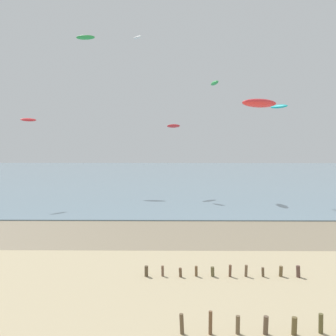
# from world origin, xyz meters

# --- Properties ---
(wet_sand_strip) EXTENTS (120.00, 8.93, 0.01)m
(wet_sand_strip) POSITION_xyz_m (0.00, 21.95, 0.00)
(wet_sand_strip) COLOR #84755B
(wet_sand_strip) RESTS_ON ground
(sea) EXTENTS (160.00, 70.00, 0.10)m
(sea) POSITION_xyz_m (0.00, 61.42, 0.05)
(sea) COLOR slate
(sea) RESTS_ON ground
(groyne_far) EXTENTS (8.53, 0.33, 0.67)m
(groyne_far) POSITION_xyz_m (1.51, 12.74, 0.29)
(groyne_far) COLOR brown
(groyne_far) RESTS_ON ground
(kite_aloft_0) EXTENTS (1.71, 1.79, 0.51)m
(kite_aloft_0) POSITION_xyz_m (-17.03, 34.05, 9.34)
(kite_aloft_0) COLOR red
(kite_aloft_1) EXTENTS (2.09, 1.99, 0.62)m
(kite_aloft_1) POSITION_xyz_m (-1.36, 41.12, 8.82)
(kite_aloft_1) COLOR red
(kite_aloft_3) EXTENTS (1.09, 2.81, 0.71)m
(kite_aloft_3) POSITION_xyz_m (3.67, 40.58, 14.04)
(kite_aloft_3) COLOR green
(kite_aloft_4) EXTENTS (2.82, 2.42, 0.64)m
(kite_aloft_4) POSITION_xyz_m (3.58, 15.08, 9.60)
(kite_aloft_4) COLOR red
(kite_aloft_5) EXTENTS (2.79, 1.29, 0.75)m
(kite_aloft_5) POSITION_xyz_m (-13.59, 47.37, 21.20)
(kite_aloft_5) COLOR green
(kite_aloft_6) EXTENTS (2.02, 2.44, 0.59)m
(kite_aloft_6) POSITION_xyz_m (10.41, 36.10, 10.88)
(kite_aloft_6) COLOR #19B2B7
(kite_aloft_7) EXTENTS (1.63, 1.83, 0.40)m
(kite_aloft_7) POSITION_xyz_m (-6.12, 44.61, 20.52)
(kite_aloft_7) COLOR white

